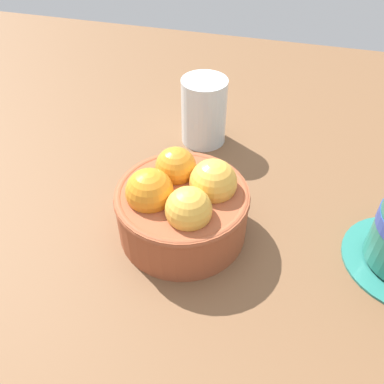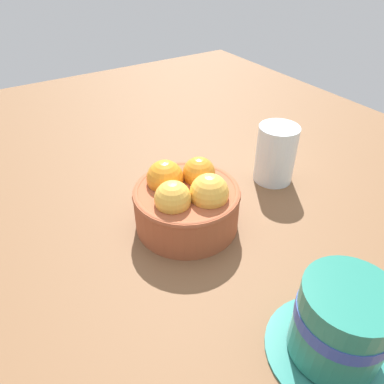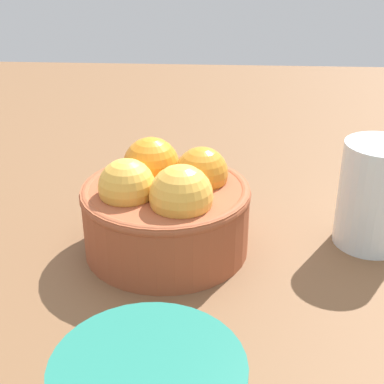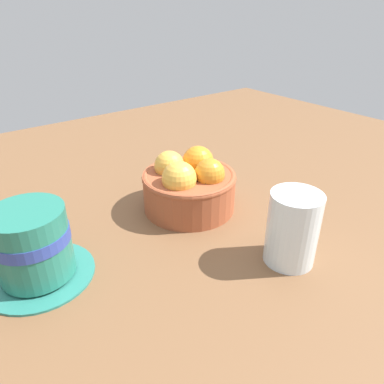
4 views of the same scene
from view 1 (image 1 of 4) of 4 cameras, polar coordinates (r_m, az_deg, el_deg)
The scene contains 3 objects.
ground_plane at distance 47.34cm, azimuth -1.26°, elevation -7.31°, with size 138.20×111.95×4.75cm, color brown.
terracotta_bowl at distance 42.61cm, azimuth -1.37°, elevation -1.77°, with size 14.12×14.12×8.97cm.
water_glass at distance 56.21cm, azimuth 1.68°, elevation 11.30°, with size 6.19×6.19×9.23cm, color silver.
Camera 1 is at (9.05, -29.04, 33.89)cm, focal length 37.84 mm.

